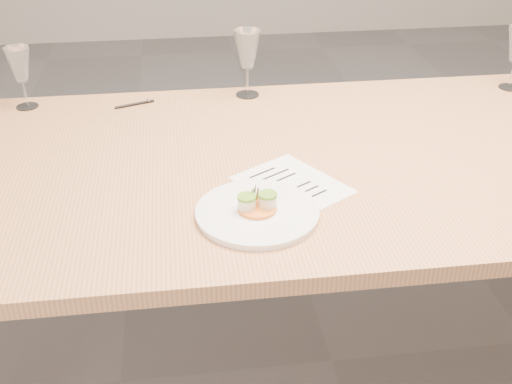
{
  "coord_description": "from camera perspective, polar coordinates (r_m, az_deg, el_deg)",
  "views": [
    {
      "loc": [
        -0.44,
        -1.45,
        1.52
      ],
      "look_at": [
        -0.28,
        -0.25,
        0.8
      ],
      "focal_mm": 45.0,
      "sensor_mm": 36.0,
      "label": 1
    }
  ],
  "objects": [
    {
      "name": "ground",
      "position": [
        2.14,
        6.72,
        -14.69
      ],
      "size": [
        7.0,
        7.0,
        0.0
      ],
      "primitive_type": "plane",
      "color": "slate",
      "rests_on": "ground"
    },
    {
      "name": "dining_table",
      "position": [
        1.73,
        8.08,
        1.46
      ],
      "size": [
        2.4,
        1.0,
        0.75
      ],
      "color": "tan",
      "rests_on": "ground"
    },
    {
      "name": "dinner_plate",
      "position": [
        1.41,
        0.12,
        -1.76
      ],
      "size": [
        0.27,
        0.27,
        0.07
      ],
      "rotation": [
        0.0,
        0.0,
        -0.12
      ],
      "color": "white",
      "rests_on": "dining_table"
    },
    {
      "name": "recipe_sheet",
      "position": [
        1.53,
        3.2,
        0.65
      ],
      "size": [
        0.3,
        0.31,
        0.0
      ],
      "rotation": [
        0.0,
        0.0,
        0.56
      ],
      "color": "white",
      "rests_on": "dining_table"
    },
    {
      "name": "ballpoint_pen",
      "position": [
        2.0,
        -10.74,
        7.69
      ],
      "size": [
        0.12,
        0.05,
        0.01
      ],
      "rotation": [
        0.0,
        0.0,
        0.35
      ],
      "color": "black",
      "rests_on": "dining_table"
    },
    {
      "name": "wine_glass_0",
      "position": [
        2.03,
        -20.28,
        10.48
      ],
      "size": [
        0.07,
        0.07,
        0.19
      ],
      "color": "white",
      "rests_on": "dining_table"
    },
    {
      "name": "wine_glass_1",
      "position": [
        1.99,
        -0.79,
        12.47
      ],
      "size": [
        0.08,
        0.08,
        0.21
      ],
      "color": "white",
      "rests_on": "dining_table"
    }
  ]
}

